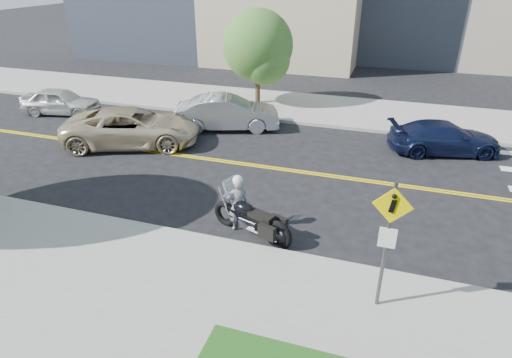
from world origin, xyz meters
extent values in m
plane|color=black|center=(0.00, 0.00, 0.00)|extent=(120.00, 120.00, 0.00)
cube|color=#9E9B91|center=(0.00, -7.50, 0.07)|extent=(60.00, 5.00, 0.15)
cube|color=#9E9B91|center=(0.00, 7.50, 0.07)|extent=(60.00, 5.00, 0.15)
cylinder|color=#4C4C51|center=(4.20, -6.30, 1.65)|extent=(0.08, 0.08, 3.00)
cube|color=#F9D800|center=(4.20, -6.33, 2.65)|extent=(0.78, 0.03, 0.78)
cube|color=white|center=(4.20, -6.33, 1.90)|extent=(0.35, 0.03, 0.45)
imported|color=silver|center=(0.22, -4.23, 0.80)|extent=(0.70, 0.63, 1.60)
sphere|color=white|center=(0.22, -4.23, 1.56)|extent=(0.29, 0.29, 0.29)
imported|color=beige|center=(-6.18, 0.45, 0.76)|extent=(6.04, 4.34, 1.53)
imported|color=silver|center=(-11.91, 2.93, 0.65)|extent=(4.04, 2.25, 1.30)
imported|color=#9B9DA2|center=(-3.12, 3.45, 0.77)|extent=(4.92, 3.06, 1.53)
imported|color=#161E42|center=(6.10, 3.56, 0.63)|extent=(4.64, 2.87, 1.26)
cylinder|color=#382619|center=(-2.96, 7.44, 2.00)|extent=(0.26, 0.26, 3.99)
sphere|color=#3B6C22|center=(-2.96, 7.44, 3.11)|extent=(3.59, 3.59, 3.59)
camera|label=1|loc=(3.90, -13.91, 6.81)|focal=30.00mm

